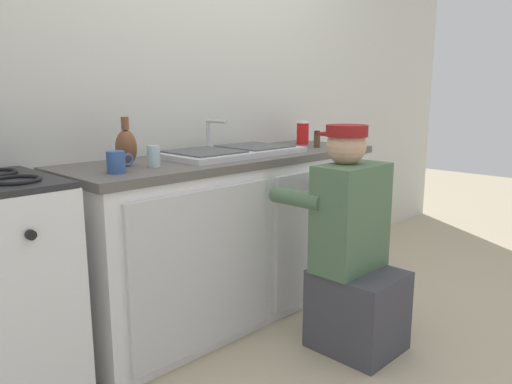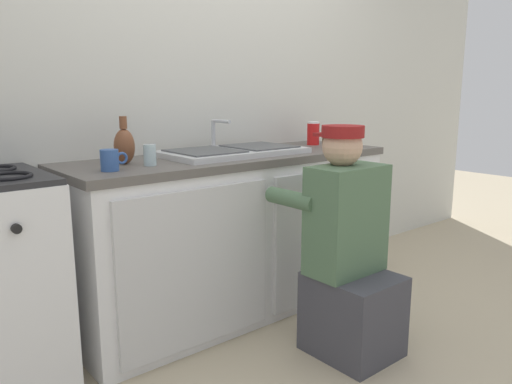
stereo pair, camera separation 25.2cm
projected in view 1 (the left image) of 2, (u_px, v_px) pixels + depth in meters
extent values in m
plane|color=tan|center=(269.00, 325.00, 2.74)|extent=(12.00, 12.00, 0.00)
cube|color=silver|center=(190.00, 93.00, 2.95)|extent=(6.00, 0.10, 2.50)
cube|color=white|center=(231.00, 237.00, 2.86)|extent=(1.88, 0.60, 0.87)
cube|color=silver|center=(205.00, 270.00, 2.34)|extent=(0.83, 0.02, 0.77)
cube|color=silver|center=(323.00, 233.00, 2.96)|extent=(0.83, 0.02, 0.77)
cube|color=#5B5651|center=(231.00, 159.00, 2.77)|extent=(1.92, 0.62, 0.04)
cube|color=silver|center=(230.00, 152.00, 2.77)|extent=(0.80, 0.44, 0.03)
cube|color=#4C4F51|center=(204.00, 152.00, 2.63)|extent=(0.33, 0.35, 0.01)
cube|color=#4C4F51|center=(255.00, 146.00, 2.90)|extent=(0.33, 0.35, 0.01)
cylinder|color=#B7BABF|center=(208.00, 136.00, 2.88)|extent=(0.02, 0.02, 0.18)
cylinder|color=#B7BABF|center=(217.00, 121.00, 2.81)|extent=(0.02, 0.16, 0.02)
torus|color=black|center=(15.00, 180.00, 1.85)|extent=(0.19, 0.19, 0.02)
cylinder|color=black|center=(31.00, 235.00, 1.73)|extent=(0.04, 0.02, 0.04)
cube|color=#3F3F47|center=(357.00, 310.00, 2.46)|extent=(0.36, 0.40, 0.40)
cube|color=#4C6B4C|center=(351.00, 217.00, 2.41)|extent=(0.38, 0.22, 0.52)
sphere|color=tan|center=(346.00, 146.00, 2.37)|extent=(0.19, 0.19, 0.19)
cylinder|color=maroon|center=(347.00, 131.00, 2.36)|extent=(0.20, 0.20, 0.06)
cube|color=maroon|center=(332.00, 134.00, 2.42)|extent=(0.13, 0.09, 0.02)
cylinder|color=#4C6B4C|center=(297.00, 198.00, 2.42)|extent=(0.08, 0.30, 0.08)
cylinder|color=#4C6B4C|center=(338.00, 189.00, 2.65)|extent=(0.08, 0.30, 0.08)
ellipsoid|color=brown|center=(126.00, 148.00, 2.34)|extent=(0.10, 0.10, 0.17)
cylinder|color=brown|center=(125.00, 123.00, 2.32)|extent=(0.04, 0.04, 0.06)
cylinder|color=red|center=(303.00, 134.00, 3.31)|extent=(0.08, 0.08, 0.14)
cylinder|color=white|center=(303.00, 122.00, 3.30)|extent=(0.08, 0.08, 0.01)
cylinder|color=#ADC6CC|center=(154.00, 156.00, 2.31)|extent=(0.06, 0.06, 0.10)
cylinder|color=#513823|center=(317.00, 141.00, 3.13)|extent=(0.04, 0.04, 0.08)
cylinder|color=black|center=(317.00, 132.00, 3.12)|extent=(0.04, 0.04, 0.02)
cylinder|color=#335699|center=(116.00, 162.00, 2.14)|extent=(0.08, 0.08, 0.09)
torus|color=#335699|center=(128.00, 160.00, 2.18)|extent=(0.06, 0.01, 0.06)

